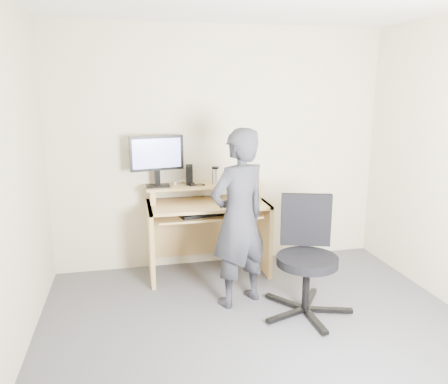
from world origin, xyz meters
name	(u,v)px	position (x,y,z in m)	size (l,w,h in m)	color
ground	(271,348)	(0.00, 0.00, 0.00)	(3.50, 3.50, 0.00)	#5A595F
back_wall	(221,149)	(0.00, 1.75, 1.25)	(3.50, 0.02, 2.50)	beige
desk	(207,220)	(-0.20, 1.53, 0.55)	(1.20, 0.60, 0.91)	tan
monitor	(157,156)	(-0.68, 1.59, 1.22)	(0.54, 0.15, 0.51)	black
external_drive	(189,175)	(-0.36, 1.63, 1.01)	(0.07, 0.13, 0.20)	black
travel_mug	(215,176)	(-0.09, 1.58, 0.99)	(0.07, 0.07, 0.16)	silver
smartphone	(235,182)	(0.12, 1.59, 0.92)	(0.07, 0.13, 0.01)	black
charger	(192,184)	(-0.34, 1.54, 0.93)	(0.04, 0.04, 0.04)	black
headphones	(182,184)	(-0.43, 1.64, 0.92)	(0.16, 0.16, 0.02)	silver
keyboard	(203,214)	(-0.27, 1.36, 0.67)	(0.46, 0.18, 0.03)	black
mouse	(243,202)	(0.14, 1.35, 0.77)	(0.10, 0.06, 0.04)	black
office_chair	(306,252)	(0.47, 0.50, 0.53)	(0.77, 0.74, 0.97)	black
person	(239,219)	(-0.05, 0.76, 0.78)	(0.57, 0.37, 1.56)	black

